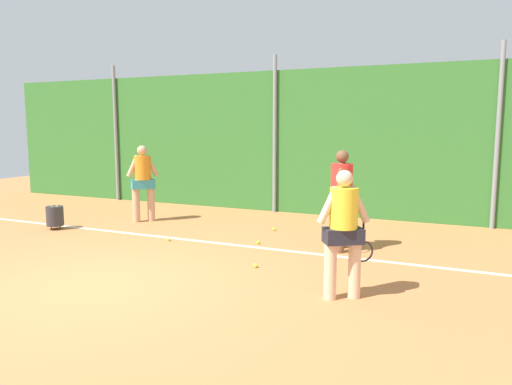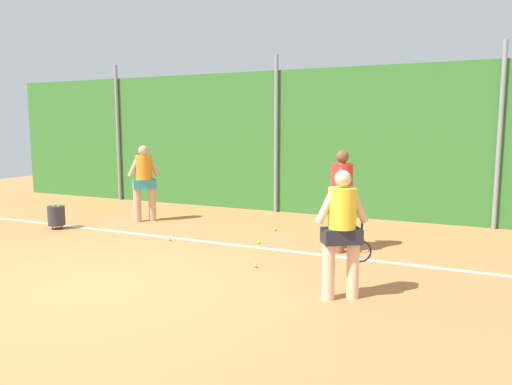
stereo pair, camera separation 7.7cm
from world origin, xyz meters
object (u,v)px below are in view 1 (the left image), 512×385
Objects in this scene: ball_hopper at (55,216)px; tennis_ball_1 at (274,229)px; tennis_ball_0 at (348,225)px; player_foreground_near at (344,228)px; player_midcourt at (341,195)px; tennis_ball_3 at (256,266)px; player_backcourt_far at (143,179)px; tennis_ball_5 at (363,240)px; tennis_ball_4 at (258,242)px; tennis_ball_2 at (169,239)px.

ball_hopper is 7.78× the size of tennis_ball_1.
player_foreground_near is at bearing -77.25° from tennis_ball_0.
player_midcourt is 27.09× the size of tennis_ball_3.
tennis_ball_3 is at bearing 120.43° from player_foreground_near.
ball_hopper reaches higher than tennis_ball_1.
player_backcourt_far is 26.71× the size of tennis_ball_3.
tennis_ball_4 is at bearing -149.47° from tennis_ball_5.
player_foreground_near is 25.10× the size of tennis_ball_2.
player_midcourt is 27.09× the size of tennis_ball_5.
player_midcourt reaches higher than tennis_ball_0.
tennis_ball_4 is (-1.52, -0.20, -0.97)m from player_midcourt.
tennis_ball_0 and tennis_ball_3 have the same top height.
tennis_ball_4 is at bearing 118.08° from player_backcourt_far.
tennis_ball_3 is (2.27, -0.94, 0.00)m from tennis_ball_2.
ball_hopper is at bearing -91.69° from player_midcourt.
tennis_ball_2 is at bearing -163.63° from tennis_ball_4.
ball_hopper is at bearing -172.78° from tennis_ball_4.
tennis_ball_1 is (-1.34, -1.05, 0.00)m from tennis_ball_0.
tennis_ball_1 and tennis_ball_2 have the same top height.
tennis_ball_0 is at bearing 62.93° from tennis_ball_4.
tennis_ball_0 is 1.00× the size of tennis_ball_3.
tennis_ball_5 is (1.75, 1.03, 0.00)m from tennis_ball_4.
tennis_ball_5 is (0.59, -1.24, 0.00)m from tennis_ball_0.
tennis_ball_0 is at bearing 44.31° from tennis_ball_2.
tennis_ball_0 and tennis_ball_5 have the same top height.
tennis_ball_4 is at bearing 7.22° from ball_hopper.
tennis_ball_5 is (6.28, 1.61, -0.26)m from ball_hopper.
tennis_ball_2 is at bearing -131.06° from tennis_ball_1.
tennis_ball_4 is at bearing 16.37° from tennis_ball_2.
tennis_ball_5 is at bearing 24.00° from tennis_ball_2.
player_backcourt_far is 3.31m from tennis_ball_1.
ball_hopper is 4.57m from tennis_ball_4.
player_foreground_near is at bearing -82.52° from tennis_ball_5.
tennis_ball_3 is (-0.92, -1.63, -0.97)m from player_midcourt.
tennis_ball_3 is (0.77, -2.65, 0.00)m from tennis_ball_1.
tennis_ball_5 is at bearing 30.53° from tennis_ball_4.
player_backcourt_far is 5.17m from tennis_ball_5.
tennis_ball_1 is at bearing -141.88° from tennis_ball_0.
player_foreground_near is 6.93m from ball_hopper.
tennis_ball_5 is (-0.43, 3.25, -0.89)m from player_foreground_near.
tennis_ball_5 is at bearing 14.35° from ball_hopper.
ball_hopper is at bearing -157.57° from tennis_ball_1.
tennis_ball_0 is (-1.01, 4.49, -0.89)m from player_foreground_near.
tennis_ball_2 is (-2.83, -2.76, 0.00)m from tennis_ball_0.
tennis_ball_0 is 3.74m from tennis_ball_3.
tennis_ball_5 is (1.93, -0.19, 0.00)m from tennis_ball_1.
tennis_ball_0 is (5.69, 2.85, -0.26)m from ball_hopper.
tennis_ball_2 is at bearing -86.76° from player_midcourt.
tennis_ball_2 is 1.00× the size of tennis_ball_3.
ball_hopper is at bearing 133.13° from player_foreground_near.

